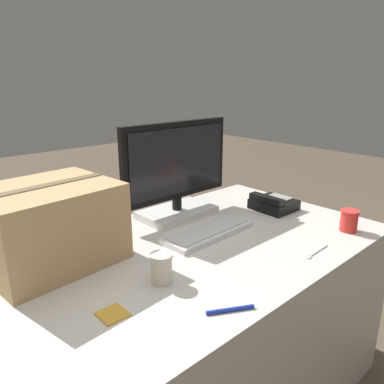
% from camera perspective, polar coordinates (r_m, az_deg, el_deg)
% --- Properties ---
extents(office_desk, '(1.80, 0.90, 0.73)m').
position_cam_1_polar(office_desk, '(1.57, -3.34, -21.76)').
color(office_desk, beige).
rests_on(office_desk, ground_plane).
extents(monitor, '(0.57, 0.21, 0.43)m').
position_cam_1_polar(monitor, '(1.68, -2.33, 2.40)').
color(monitor, white).
rests_on(monitor, office_desk).
extents(keyboard, '(0.42, 0.16, 0.03)m').
position_cam_1_polar(keyboard, '(1.54, 2.59, -6.02)').
color(keyboard, silver).
rests_on(keyboard, office_desk).
extents(desk_phone, '(0.18, 0.19, 0.08)m').
position_cam_1_polar(desk_phone, '(1.85, 12.25, -1.73)').
color(desk_phone, black).
rests_on(desk_phone, office_desk).
extents(paper_cup_left, '(0.07, 0.07, 0.10)m').
position_cam_1_polar(paper_cup_left, '(1.19, -4.66, -11.49)').
color(paper_cup_left, beige).
rests_on(paper_cup_left, office_desk).
extents(paper_cup_right, '(0.08, 0.08, 0.09)m').
position_cam_1_polar(paper_cup_right, '(1.69, 22.80, -4.03)').
color(paper_cup_right, red).
rests_on(paper_cup_right, office_desk).
extents(spoon, '(0.15, 0.02, 0.00)m').
position_cam_1_polar(spoon, '(1.45, 18.10, -8.89)').
color(spoon, silver).
rests_on(spoon, office_desk).
extents(cardboard_box, '(0.45, 0.39, 0.28)m').
position_cam_1_polar(cardboard_box, '(1.36, -20.94, -4.68)').
color(cardboard_box, tan).
rests_on(cardboard_box, office_desk).
extents(pen_marker, '(0.13, 0.08, 0.01)m').
position_cam_1_polar(pen_marker, '(1.08, 5.84, -17.39)').
color(pen_marker, '#1933B2').
rests_on(pen_marker, office_desk).
extents(sticky_note_pad, '(0.07, 0.07, 0.01)m').
position_cam_1_polar(sticky_note_pad, '(1.09, -12.00, -17.73)').
color(sticky_note_pad, gold).
rests_on(sticky_note_pad, office_desk).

